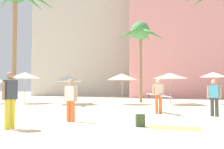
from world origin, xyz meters
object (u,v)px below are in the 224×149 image
(person_mid_left, at_px, (71,98))
(person_far_right, at_px, (158,95))
(cafe_umbrella_5, at_px, (122,77))
(cafe_umbrella_2, at_px, (213,75))
(cafe_umbrella_1, at_px, (170,76))
(cafe_umbrella_6, at_px, (25,75))
(palm_tree_far_left, at_px, (140,34))
(person_mid_center, at_px, (10,97))
(beach_towel, at_px, (175,128))
(person_near_right, at_px, (214,96))
(backpack, at_px, (140,121))
(cafe_umbrella_4, at_px, (69,78))

(person_mid_left, bearing_deg, person_far_right, 155.52)
(cafe_umbrella_5, bearing_deg, cafe_umbrella_2, 3.61)
(cafe_umbrella_1, relative_size, cafe_umbrella_6, 1.03)
(palm_tree_far_left, height_order, person_mid_left, palm_tree_far_left)
(cafe_umbrella_1, bearing_deg, person_mid_center, -119.63)
(palm_tree_far_left, bearing_deg, beach_towel, -87.14)
(person_mid_left, bearing_deg, cafe_umbrella_5, -166.00)
(palm_tree_far_left, height_order, person_near_right, palm_tree_far_left)
(cafe_umbrella_2, bearing_deg, cafe_umbrella_5, -176.39)
(palm_tree_far_left, xyz_separation_m, backpack, (-0.42, -13.36, -5.60))
(person_near_right, bearing_deg, beach_towel, -7.90)
(cafe_umbrella_6, distance_m, person_mid_left, 12.38)
(palm_tree_far_left, bearing_deg, person_mid_left, -103.77)
(backpack, relative_size, person_mid_left, 0.26)
(cafe_umbrella_1, distance_m, cafe_umbrella_2, 3.41)
(palm_tree_far_left, bearing_deg, backpack, -91.81)
(cafe_umbrella_1, xyz_separation_m, person_near_right, (0.86, -7.64, -1.23))
(cafe_umbrella_5, height_order, beach_towel, cafe_umbrella_5)
(person_mid_left, relative_size, person_mid_center, 0.90)
(cafe_umbrella_6, xyz_separation_m, person_near_right, (12.31, -8.30, -1.34))
(cafe_umbrella_1, height_order, cafe_umbrella_6, cafe_umbrella_6)
(palm_tree_far_left, relative_size, person_mid_center, 3.81)
(palm_tree_far_left, relative_size, cafe_umbrella_5, 2.94)
(cafe_umbrella_4, bearing_deg, cafe_umbrella_1, -5.76)
(beach_towel, height_order, person_mid_left, person_mid_left)
(cafe_umbrella_1, height_order, cafe_umbrella_2, cafe_umbrella_2)
(cafe_umbrella_5, xyz_separation_m, person_mid_center, (-3.07, -12.00, -1.10))
(cafe_umbrella_2, relative_size, beach_towel, 1.54)
(beach_towel, distance_m, person_mid_left, 4.01)
(cafe_umbrella_4, relative_size, person_far_right, 0.75)
(cafe_umbrella_1, relative_size, cafe_umbrella_4, 1.13)
(cafe_umbrella_5, bearing_deg, palm_tree_far_left, 55.93)
(cafe_umbrella_4, bearing_deg, cafe_umbrella_5, -7.12)
(cafe_umbrella_6, bearing_deg, person_far_right, -35.97)
(palm_tree_far_left, distance_m, person_mid_center, 15.64)
(cafe_umbrella_4, bearing_deg, person_mid_left, -75.61)
(cafe_umbrella_6, bearing_deg, cafe_umbrella_2, 0.15)
(cafe_umbrella_6, height_order, person_near_right, cafe_umbrella_6)
(backpack, height_order, person_far_right, person_far_right)
(person_mid_left, distance_m, person_mid_center, 2.37)
(person_mid_left, xyz_separation_m, person_mid_center, (-1.52, -1.82, 0.11))
(person_near_right, xyz_separation_m, person_mid_center, (-7.54, -4.10, 0.08))
(cafe_umbrella_4, relative_size, cafe_umbrella_5, 0.97)
(cafe_umbrella_2, xyz_separation_m, cafe_umbrella_5, (-6.95, -0.44, -0.15))
(backpack, bearing_deg, beach_towel, -113.37)
(cafe_umbrella_2, relative_size, backpack, 5.84)
(person_mid_center, bearing_deg, person_near_right, -127.88)
(cafe_umbrella_6, bearing_deg, palm_tree_far_left, 10.81)
(palm_tree_far_left, height_order, cafe_umbrella_1, palm_tree_far_left)
(cafe_umbrella_2, xyz_separation_m, person_mid_center, (-10.01, -12.43, -1.25))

